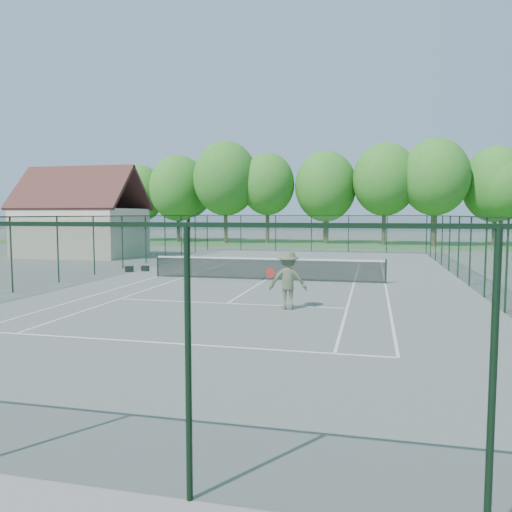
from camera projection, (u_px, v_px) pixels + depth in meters
The scene contains 10 objects.
ground at pixel (266, 280), 23.58m from camera, with size 140.00×140.00×0.00m, color slate.
grass_far at pixel (325, 243), 52.69m from camera, with size 80.00×16.00×0.01m, color #458139.
court_lines at pixel (266, 280), 23.58m from camera, with size 11.05×23.85×0.01m.
tennis_net at pixel (266, 268), 23.53m from camera, with size 11.08×0.08×1.10m.
fence_enclosure at pixel (266, 247), 23.45m from camera, with size 18.05×36.05×3.02m.
utility_building at pixel (82, 214), 36.65m from camera, with size 8.60×6.27×6.63m.
tree_line_far at pixel (326, 186), 52.19m from camera, with size 39.40×6.40×9.70m.
sports_bag_a at pixel (129, 269), 26.82m from camera, with size 0.39×0.24×0.32m, color black.
sports_bag_b at pixel (145, 268), 27.19m from camera, with size 0.38×0.23×0.30m, color black.
tennis_player at pixel (288, 280), 16.29m from camera, with size 2.23×0.89×1.91m.
Camera 1 is at (4.89, -22.89, 3.11)m, focal length 35.00 mm.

